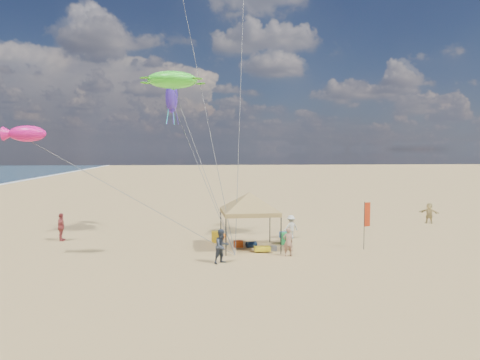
% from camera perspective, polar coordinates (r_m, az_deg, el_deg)
% --- Properties ---
extents(ground, '(280.00, 280.00, 0.00)m').
position_cam_1_polar(ground, '(24.07, 0.67, -10.05)').
color(ground, tan).
rests_on(ground, ground).
extents(canopy_tent, '(6.24, 6.24, 3.85)m').
position_cam_1_polar(canopy_tent, '(25.79, 1.23, -1.87)').
color(canopy_tent, black).
rests_on(canopy_tent, ground).
extents(feather_flag, '(0.41, 0.15, 2.80)m').
position_cam_1_polar(feather_flag, '(26.83, 16.00, -4.64)').
color(feather_flag, black).
rests_on(feather_flag, ground).
extents(cooler_red, '(0.54, 0.38, 0.38)m').
position_cam_1_polar(cooler_red, '(26.64, -0.21, -8.25)').
color(cooler_red, '#B6410E').
rests_on(cooler_red, ground).
extents(cooler_blue, '(0.54, 0.38, 0.38)m').
position_cam_1_polar(cooler_blue, '(29.56, 5.66, -7.04)').
color(cooler_blue, '#1544AD').
rests_on(cooler_blue, ground).
extents(bag_navy, '(0.69, 0.54, 0.36)m').
position_cam_1_polar(bag_navy, '(26.58, 1.45, -8.30)').
color(bag_navy, '#0B1B31').
rests_on(bag_navy, ground).
extents(bag_orange, '(0.54, 0.69, 0.36)m').
position_cam_1_polar(bag_orange, '(28.93, -2.35, -7.29)').
color(bag_orange, orange).
rests_on(bag_orange, ground).
extents(chair_green, '(0.50, 0.50, 0.70)m').
position_cam_1_polar(chair_green, '(27.60, 5.80, -7.50)').
color(chair_green, green).
rests_on(chair_green, ground).
extents(chair_yellow, '(0.50, 0.50, 0.70)m').
position_cam_1_polar(chair_yellow, '(27.97, -3.16, -7.33)').
color(chair_yellow, yellow).
rests_on(chair_yellow, ground).
extents(crate_grey, '(0.34, 0.30, 0.28)m').
position_cam_1_polar(crate_grey, '(25.77, 4.37, -8.79)').
color(crate_grey, slate).
rests_on(crate_grey, ground).
extents(beach_cart, '(0.90, 0.50, 0.24)m').
position_cam_1_polar(beach_cart, '(25.39, 2.90, -8.84)').
color(beach_cart, gold).
rests_on(beach_cart, ground).
extents(person_near_a, '(0.59, 0.41, 1.57)m').
position_cam_1_polar(person_near_a, '(24.49, 6.20, -7.94)').
color(person_near_a, tan).
rests_on(person_near_a, ground).
extents(person_near_b, '(1.08, 1.04, 1.76)m').
position_cam_1_polar(person_near_b, '(22.85, -2.35, -8.54)').
color(person_near_b, '#333A45').
rests_on(person_near_b, ground).
extents(person_near_c, '(1.13, 0.87, 1.55)m').
position_cam_1_polar(person_near_c, '(29.13, 6.58, -6.05)').
color(person_near_c, silver).
rests_on(person_near_c, ground).
extents(person_far_a, '(0.44, 1.05, 1.78)m').
position_cam_1_polar(person_far_a, '(30.47, -22.07, -5.64)').
color(person_far_a, '#A1403E').
rests_on(person_far_a, ground).
extents(person_far_c, '(1.51, 1.29, 1.64)m').
position_cam_1_polar(person_far_c, '(38.00, 23.21, -3.92)').
color(person_far_c, tan).
rests_on(person_far_c, ground).
extents(turtle_kite, '(3.43, 2.89, 1.04)m').
position_cam_1_polar(turtle_kite, '(28.72, -8.73, 12.63)').
color(turtle_kite, '#3EFF2E').
rests_on(turtle_kite, ground).
extents(fish_kite, '(2.06, 1.40, 0.83)m').
position_cam_1_polar(fish_kite, '(25.42, -25.73, 5.41)').
color(fish_kite, '#E9127C').
rests_on(fish_kite, ground).
extents(squid_kite, '(0.87, 0.87, 2.23)m').
position_cam_1_polar(squid_kite, '(31.59, -8.81, 10.53)').
color(squid_kite, '#4226AF').
rests_on(squid_kite, ground).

